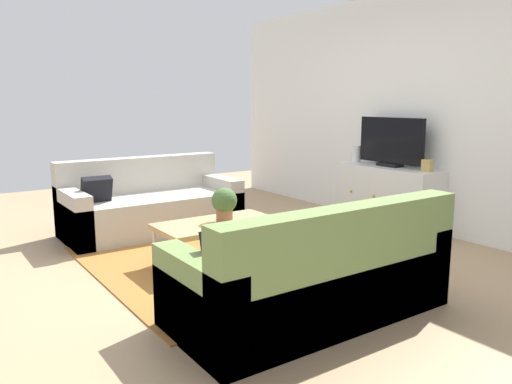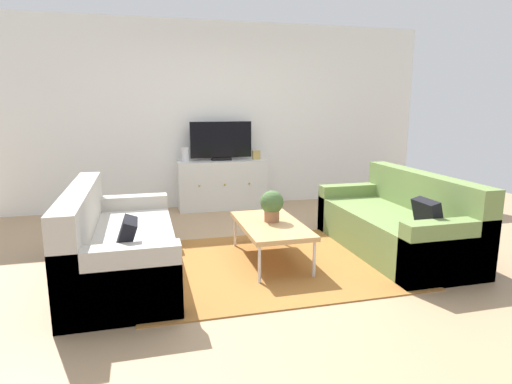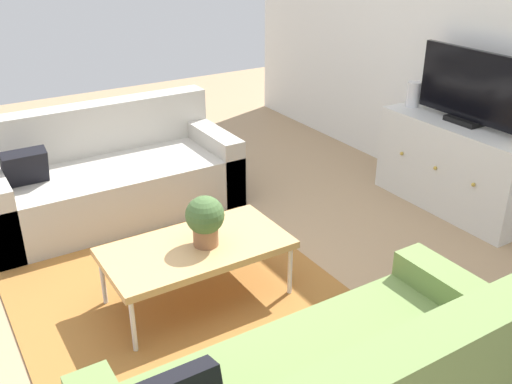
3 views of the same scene
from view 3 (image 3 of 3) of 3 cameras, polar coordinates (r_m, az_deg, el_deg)
name	(u,v)px [view 3 (image 3 of 3)]	position (r m, az deg, el deg)	size (l,w,h in m)	color
ground_plane	(204,293)	(3.70, -5.17, -9.98)	(10.00, 10.00, 0.00)	tan
wall_back	(504,37)	(4.78, 23.37, 13.96)	(6.40, 0.12, 2.70)	white
area_rug	(182,300)	(3.65, -7.31, -10.58)	(2.50, 1.90, 0.01)	#9E662D
couch_left_side	(109,178)	(4.71, -14.42, 1.33)	(0.88, 1.91, 0.82)	#B2ADA3
coffee_table	(196,249)	(3.46, -5.94, -5.66)	(0.59, 1.10, 0.39)	tan
potted_plant	(206,219)	(3.36, -5.02, -2.64)	(0.23, 0.23, 0.31)	#936042
tv_console	(455,166)	(4.85, 19.13, 2.43)	(1.29, 0.47, 0.72)	silver
flat_screen_tv	(469,88)	(4.67, 20.41, 9.68)	(0.90, 0.16, 0.56)	black
glass_vase	(413,94)	(5.02, 15.33, 9.32)	(0.11, 0.11, 0.21)	silver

